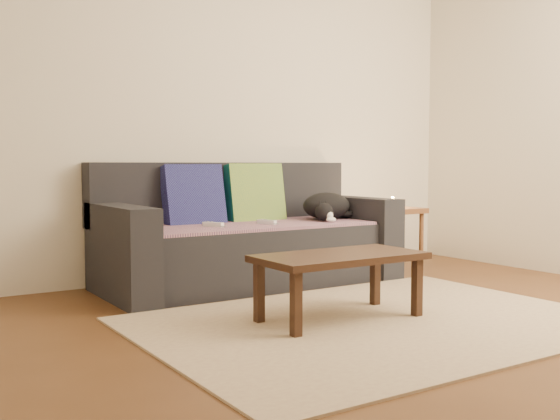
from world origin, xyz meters
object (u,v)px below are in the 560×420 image
(sofa, at_px, (246,241))
(coffee_table, at_px, (340,262))
(wii_remote_b, at_px, (267,222))
(wii_remote_a, at_px, (213,224))
(side_table, at_px, (392,219))
(cat, at_px, (327,207))

(sofa, xyz_separation_m, coffee_table, (-0.14, -1.26, 0.02))
(wii_remote_b, xyz_separation_m, coffee_table, (-0.19, -1.07, -0.13))
(wii_remote_a, height_order, wii_remote_b, same)
(side_table, bearing_deg, coffee_table, -141.47)
(wii_remote_a, relative_size, coffee_table, 0.16)
(cat, bearing_deg, sofa, 157.56)
(side_table, xyz_separation_m, coffee_table, (-1.42, -1.13, -0.09))
(sofa, relative_size, wii_remote_a, 14.00)
(cat, height_order, wii_remote_b, cat)
(sofa, height_order, side_table, sofa)
(wii_remote_a, xyz_separation_m, wii_remote_b, (0.40, -0.04, 0.00))
(wii_remote_a, distance_m, coffee_table, 1.14)
(sofa, relative_size, cat, 4.45)
(cat, xyz_separation_m, coffee_table, (-0.78, -1.17, -0.21))
(side_table, height_order, coffee_table, side_table)
(sofa, bearing_deg, cat, -8.41)
(wii_remote_b, height_order, side_table, side_table)
(sofa, xyz_separation_m, wii_remote_b, (0.06, -0.19, 0.15))
(cat, distance_m, wii_remote_a, 0.99)
(sofa, relative_size, side_table, 4.13)
(cat, bearing_deg, coffee_table, -137.90)
(coffee_table, bearing_deg, wii_remote_b, 79.87)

